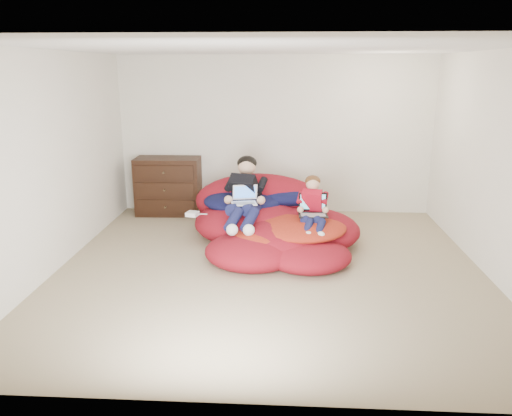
# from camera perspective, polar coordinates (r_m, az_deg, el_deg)

# --- Properties ---
(room_shell) EXTENTS (5.10, 5.10, 2.77)m
(room_shell) POSITION_cam_1_polar(r_m,az_deg,el_deg) (5.90, 1.57, -4.92)
(room_shell) COLOR tan
(room_shell) RESTS_ON ground
(dresser) EXTENTS (1.03, 0.58, 0.92)m
(dresser) POSITION_cam_1_polar(r_m,az_deg,el_deg) (8.18, -9.97, 2.49)
(dresser) COLOR black
(dresser) RESTS_ON ground
(beanbag_pile) EXTENTS (2.33, 2.34, 0.89)m
(beanbag_pile) POSITION_cam_1_polar(r_m,az_deg,el_deg) (6.77, 1.83, -1.75)
(beanbag_pile) COLOR maroon
(beanbag_pile) RESTS_ON ground
(cream_pillow) EXTENTS (0.42, 0.27, 0.27)m
(cream_pillow) POSITION_cam_1_polar(r_m,az_deg,el_deg) (7.40, -2.78, 2.60)
(cream_pillow) COLOR white
(cream_pillow) RESTS_ON beanbag_pile
(older_boy) EXTENTS (0.47, 1.30, 0.79)m
(older_boy) POSITION_cam_1_polar(r_m,az_deg,el_deg) (6.67, -1.25, 1.88)
(older_boy) COLOR black
(older_boy) RESTS_ON beanbag_pile
(younger_boy) EXTENTS (0.34, 0.86, 0.64)m
(younger_boy) POSITION_cam_1_polar(r_m,az_deg,el_deg) (6.42, 6.53, 0.36)
(younger_boy) COLOR red
(younger_boy) RESTS_ON beanbag_pile
(laptop_white) EXTENTS (0.36, 0.37, 0.23)m
(laptop_white) POSITION_cam_1_polar(r_m,az_deg,el_deg) (6.58, -1.33, 1.11)
(laptop_white) COLOR white
(laptop_white) RESTS_ON older_boy
(laptop_black) EXTENTS (0.38, 0.33, 0.27)m
(laptop_black) POSITION_cam_1_polar(r_m,az_deg,el_deg) (6.41, 6.52, -0.12)
(laptop_black) COLOR black
(laptop_black) RESTS_ON younger_boy
(power_adapter) EXTENTS (0.18, 0.18, 0.05)m
(power_adapter) POSITION_cam_1_polar(r_m,az_deg,el_deg) (6.71, -7.28, -0.68)
(power_adapter) COLOR white
(power_adapter) RESTS_ON beanbag_pile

